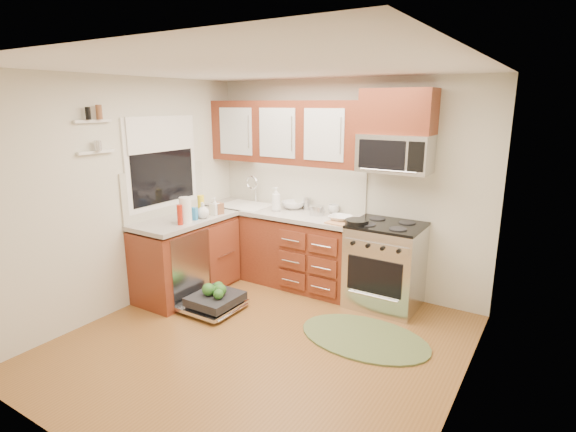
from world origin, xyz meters
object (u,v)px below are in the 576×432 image
Objects in this scene: sink at (245,215)px; skillet at (357,222)px; dishwasher at (213,302)px; stock_pot at (317,210)px; upper_cabinets at (285,132)px; range at (385,265)px; cutting_board at (337,223)px; paper_towel_roll at (186,210)px; cup at (334,209)px; microwave at (395,153)px; bowl_a at (340,218)px; rug at (364,338)px; bowl_b at (293,205)px.

sink is 1.67m from skillet.
dishwasher is 3.87× the size of stock_pot.
range is at bearing -5.89° from upper_cabinets.
upper_cabinets is at bearing 158.58° from cutting_board.
sink is at bearing -179.70° from range.
stock_pot is 1.53m from paper_towel_roll.
cup is (1.20, 1.27, -0.09)m from paper_towel_roll.
microwave reaches higher than range.
bowl_a is at bearing -52.01° from cup.
range is 1.02m from stock_pot.
paper_towel_roll is (-1.96, -1.17, -0.63)m from microwave.
range is at bearing 22.78° from cutting_board.
microwave is 0.97m from cutting_board.
bowl_a is at bearing -13.94° from upper_cabinets.
dishwasher is at bearing -10.91° from paper_towel_roll.
dishwasher reaches higher than rug.
cutting_board reaches higher than dishwasher.
bowl_b is (-1.30, 0.05, -0.73)m from microwave.
microwave is 1.09× the size of dishwasher.
range is 0.74× the size of rug.
upper_cabinets reaches higher than bowl_a.
upper_cabinets is at bearing -173.39° from cup.
cutting_board is at bearing -157.22° from range.
skillet is 1.89m from paper_towel_roll.
stock_pot is at bearing -17.25° from bowl_b.
stock_pot is (1.04, 0.05, 0.18)m from sink.
upper_cabinets is 11.34× the size of stock_pot.
paper_towel_roll is (-0.03, -1.04, 0.27)m from sink.
bowl_b is at bearing 79.71° from dishwasher.
upper_cabinets is 0.91m from bowl_b.
rug is at bearing -49.25° from bowl_a.
dishwasher is at bearing -120.08° from cup.
rug is at bearing -50.00° from cup.
cup is (-0.48, 0.40, 0.00)m from skillet.
range is 3.30× the size of paper_towel_roll.
microwave is 1.05m from cup.
rug is (1.52, -0.97, -1.86)m from upper_cabinets.
cup is (-0.76, 0.10, -0.72)m from microwave.
dishwasher is at bearing -140.93° from microwave.
sink is 1.07m from paper_towel_roll.
sink is at bearing 172.04° from cutting_board.
cutting_board is 0.50m from cup.
stock_pot is at bearing -126.60° from cup.
dishwasher is at bearing -100.29° from bowl_b.
microwave is 2.64× the size of bowl_b.
bowl_a is (-0.25, 0.11, -0.02)m from skillet.
upper_cabinets reaches higher than dishwasher.
sink is 0.89× the size of dishwasher.
dishwasher is 1.80m from skillet.
upper_cabinets is 3.31× the size of sink.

